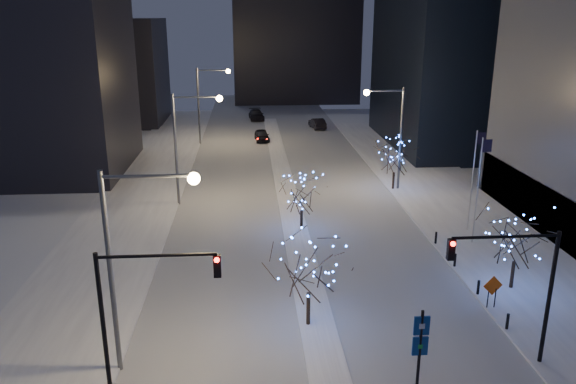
{
  "coord_description": "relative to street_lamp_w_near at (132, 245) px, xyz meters",
  "views": [
    {
      "loc": [
        -3.56,
        -21.88,
        16.38
      ],
      "look_at": [
        -0.98,
        14.16,
        5.0
      ],
      "focal_mm": 35.0,
      "sensor_mm": 36.0,
      "label": 1
    }
  ],
  "objects": [
    {
      "name": "car_far",
      "position": [
        6.74,
        67.96,
        -5.7
      ],
      "size": [
        2.69,
        5.68,
        1.6
      ],
      "primitive_type": "imported",
      "rotation": [
        0.0,
        0.0,
        0.08
      ],
      "color": "black",
      "rests_on": "ground"
    },
    {
      "name": "traffic_signal_west",
      "position": [
        0.5,
        -2.0,
        -1.74
      ],
      "size": [
        5.26,
        0.43,
        7.0
      ],
      "color": "black",
      "rests_on": "ground"
    },
    {
      "name": "construction_sign",
      "position": [
        19.24,
        4.35,
        -5.14
      ],
      "size": [
        1.21,
        0.2,
        2.0
      ],
      "rotation": [
        0.0,
        0.0,
        0.13
      ],
      "color": "black",
      "rests_on": "east_sidewalk"
    },
    {
      "name": "street_lamp_w_far",
      "position": [
        0.0,
        50.0,
        0.0
      ],
      "size": [
        4.4,
        0.56,
        10.0
      ],
      "color": "#595E66",
      "rests_on": "ground"
    },
    {
      "name": "traffic_signal_east",
      "position": [
        17.88,
        -1.0,
        -1.74
      ],
      "size": [
        5.26,
        0.43,
        7.0
      ],
      "color": "black",
      "rests_on": "ground"
    },
    {
      "name": "holiday_tree_median_near",
      "position": [
        8.44,
        3.29,
        -2.89
      ],
      "size": [
        5.3,
        5.3,
        5.34
      ],
      "color": "black",
      "rests_on": "median"
    },
    {
      "name": "west_sidewalk",
      "position": [
        -5.06,
        18.0,
        -6.42
      ],
      "size": [
        8.0,
        90.0,
        0.15
      ],
      "primitive_type": "cube",
      "color": "white",
      "rests_on": "ground"
    },
    {
      "name": "holiday_tree_plaza_near",
      "position": [
        21.56,
        6.73,
        -3.05
      ],
      "size": [
        4.37,
        4.37,
        5.18
      ],
      "color": "black",
      "rests_on": "east_sidewalk"
    },
    {
      "name": "wayfinding_sign",
      "position": [
        12.85,
        -2.46,
        -4.03
      ],
      "size": [
        0.71,
        0.14,
        4.02
      ],
      "rotation": [
        0.0,
        0.0,
        0.0
      ],
      "color": "black",
      "rests_on": "ground"
    },
    {
      "name": "median",
      "position": [
        8.94,
        28.0,
        -6.42
      ],
      "size": [
        2.0,
        80.0,
        0.15
      ],
      "primitive_type": "cube",
      "color": "white",
      "rests_on": "ground"
    },
    {
      "name": "filler_west_near",
      "position": [
        -19.06,
        38.0,
        5.5
      ],
      "size": [
        22.0,
        18.0,
        24.0
      ],
      "primitive_type": "cube",
      "color": "black",
      "rests_on": "ground"
    },
    {
      "name": "road",
      "position": [
        8.94,
        33.0,
        -6.49
      ],
      "size": [
        20.0,
        130.0,
        0.02
      ],
      "primitive_type": "cube",
      "color": "#ADB2BC",
      "rests_on": "ground"
    },
    {
      "name": "street_lamp_w_near",
      "position": [
        0.0,
        0.0,
        0.0
      ],
      "size": [
        4.4,
        0.56,
        10.0
      ],
      "color": "#595E66",
      "rests_on": "ground"
    },
    {
      "name": "flagpoles",
      "position": [
        22.3,
        15.25,
        -1.7
      ],
      "size": [
        1.35,
        2.6,
        8.0
      ],
      "color": "silver",
      "rests_on": "east_sidewalk"
    },
    {
      "name": "east_sidewalk",
      "position": [
        23.94,
        18.0,
        -6.42
      ],
      "size": [
        10.0,
        90.0,
        0.15
      ],
      "primitive_type": "cube",
      "color": "white",
      "rests_on": "ground"
    },
    {
      "name": "filler_west_far",
      "position": [
        -17.06,
        68.0,
        1.5
      ],
      "size": [
        18.0,
        16.0,
        16.0
      ],
      "primitive_type": "cube",
      "color": "black",
      "rests_on": "ground"
    },
    {
      "name": "holiday_tree_plaza_far",
      "position": [
        19.44,
        27.93,
        -3.16
      ],
      "size": [
        4.56,
        4.56,
        5.06
      ],
      "color": "black",
      "rests_on": "east_sidewalk"
    },
    {
      "name": "car_near",
      "position": [
        7.2,
        51.47,
        -5.73
      ],
      "size": [
        2.16,
        4.66,
        1.55
      ],
      "primitive_type": "imported",
      "rotation": [
        0.0,
        0.0,
        0.08
      ],
      "color": "black",
      "rests_on": "ground"
    },
    {
      "name": "street_lamp_w_mid",
      "position": [
        0.0,
        25.0,
        0.0
      ],
      "size": [
        4.4,
        0.56,
        10.0
      ],
      "color": "#595E66",
      "rests_on": "ground"
    },
    {
      "name": "holiday_tree_median_far",
      "position": [
        9.44,
        17.82,
        -3.51
      ],
      "size": [
        4.47,
        4.47,
        4.49
      ],
      "color": "black",
      "rests_on": "median"
    },
    {
      "name": "bollards",
      "position": [
        19.14,
        8.0,
        -5.9
      ],
      "size": [
        0.16,
        12.16,
        0.9
      ],
      "color": "black",
      "rests_on": "east_sidewalk"
    },
    {
      "name": "street_lamp_east",
      "position": [
        19.02,
        28.0,
        -0.05
      ],
      "size": [
        3.9,
        0.56,
        10.0
      ],
      "color": "#595E66",
      "rests_on": "ground"
    },
    {
      "name": "car_mid",
      "position": [
        15.83,
        59.78,
        -5.71
      ],
      "size": [
        2.35,
        4.95,
        1.57
      ],
      "primitive_type": "imported",
      "rotation": [
        0.0,
        0.0,
        3.29
      ],
      "color": "black",
      "rests_on": "ground"
    }
  ]
}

